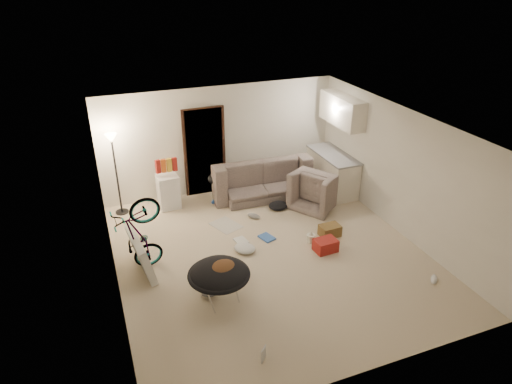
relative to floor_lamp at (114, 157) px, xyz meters
name	(u,v)px	position (x,y,z in m)	size (l,w,h in m)	color
floor	(270,255)	(2.40, -2.65, -1.32)	(5.50, 6.00, 0.02)	beige
ceiling	(272,126)	(2.40, -2.65, 1.20)	(5.50, 6.00, 0.02)	white
wall_back	(220,140)	(2.40, 0.36, -0.06)	(5.50, 0.02, 2.50)	white
wall_front	(368,301)	(2.40, -5.66, -0.06)	(5.50, 0.02, 2.50)	white
wall_left	(108,224)	(-0.36, -2.65, -0.06)	(0.02, 6.00, 2.50)	white
wall_right	(401,172)	(5.16, -2.65, -0.06)	(0.02, 6.00, 2.50)	white
doorway	(204,152)	(2.00, 0.32, -0.29)	(0.85, 0.10, 2.04)	black
door_trim	(205,152)	(2.00, 0.29, -0.29)	(0.97, 0.04, 2.10)	#351D12
floor_lamp	(114,157)	(0.00, 0.00, 0.00)	(0.28, 0.28, 1.81)	black
kitchen_counter	(332,173)	(4.83, -0.65, -0.87)	(0.60, 1.50, 0.88)	#EEE5CF
counter_top	(334,155)	(4.83, -0.65, -0.41)	(0.64, 1.54, 0.04)	gray
kitchen_uppers	(342,110)	(4.96, -0.65, 0.64)	(0.38, 1.40, 0.65)	#EEE5CF
sofa	(259,180)	(3.15, -0.20, -0.97)	(2.31, 0.90, 0.67)	#323831
armchair	(319,192)	(4.19, -1.21, -0.99)	(0.96, 0.84, 0.62)	#323831
bicycle	(141,252)	(0.10, -2.32, -0.91)	(0.53, 1.51, 0.80)	black
book_asset	(262,364)	(1.28, -5.03, -1.30)	(0.16, 0.22, 0.02)	maroon
mini_fridge	(168,191)	(1.03, -0.10, -0.93)	(0.45, 0.45, 0.76)	white
snack_box_0	(158,167)	(0.86, -0.10, -0.31)	(0.10, 0.07, 0.30)	maroon
snack_box_1	(164,166)	(0.98, -0.10, -0.31)	(0.10, 0.07, 0.30)	#DC5D1B
snack_box_2	(169,165)	(1.10, -0.10, -0.31)	(0.10, 0.07, 0.30)	yellow
snack_box_3	(175,164)	(1.22, -0.10, -0.31)	(0.10, 0.07, 0.30)	maroon
saucer_chair	(219,279)	(1.14, -3.56, -0.89)	(0.99, 0.99, 0.71)	silver
hoodie	(222,269)	(1.19, -3.59, -0.69)	(0.48, 0.40, 0.22)	brown
sofa_drape	(220,178)	(2.20, -0.20, -0.77)	(0.56, 0.46, 0.28)	black
tv_box	(141,254)	(0.10, -2.31, -0.95)	(0.13, 1.07, 0.71)	silver
drink_case_a	(330,230)	(3.77, -2.47, -1.19)	(0.40, 0.28, 0.23)	brown
drink_case_b	(326,245)	(3.42, -2.92, -1.19)	(0.41, 0.31, 0.24)	maroon
juicer	(311,238)	(3.30, -2.55, -1.21)	(0.17, 0.17, 0.24)	beige
newspaper	(226,225)	(1.95, -1.35, -1.30)	(0.47, 0.61, 0.01)	beige
book_blue	(267,237)	(2.56, -2.11, -1.29)	(0.23, 0.31, 0.03)	#325FB6
book_white	(241,241)	(2.04, -2.04, -1.29)	(0.22, 0.28, 0.03)	silver
shoe_0	(216,201)	(2.04, -0.30, -1.25)	(0.28, 0.11, 0.10)	#325FB6
shoe_1	(254,216)	(2.60, -1.28, -1.25)	(0.30, 0.12, 0.11)	slate
shoe_3	(209,294)	(1.01, -3.41, -1.26)	(0.25, 0.10, 0.09)	slate
shoe_4	(434,279)	(4.70, -4.42, -1.26)	(0.26, 0.11, 0.10)	white
clothes_lump_a	(230,271)	(1.50, -3.00, -1.21)	(0.58, 0.49, 0.19)	black
clothes_lump_b	(278,206)	(3.27, -1.06, -1.24)	(0.44, 0.38, 0.13)	black
clothes_lump_c	(245,248)	(1.99, -2.39, -1.24)	(0.42, 0.36, 0.13)	silver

